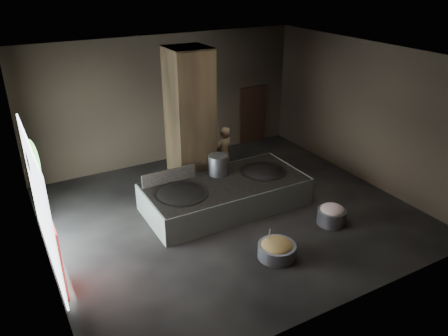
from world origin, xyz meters
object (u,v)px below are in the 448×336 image
cook (224,154)px  meat_basin (331,217)px  wok_right (263,174)px  wok_left (181,196)px  stock_pot (218,165)px  veg_basin (277,251)px  hearth_platform (225,194)px

cook → meat_basin: (1.26, -3.91, -0.71)m
cook → wok_right: bearing=93.5°
wok_left → meat_basin: 4.24m
wok_left → stock_pot: (1.50, 0.60, 0.38)m
wok_right → veg_basin: (-1.46, -2.85, -0.57)m
wok_left → stock_pot: stock_pot is taller
stock_pot → meat_basin: 3.62m
hearth_platform → stock_pot: bearing=84.7°
wok_left → wok_right: 2.80m
hearth_platform → stock_pot: (0.05, 0.55, 0.72)m
cook → meat_basin: cook is taller
hearth_platform → meat_basin: bearing=-47.1°
veg_basin → meat_basin: (2.23, 0.53, 0.04)m
cook → wok_left: bearing=22.4°
stock_pot → veg_basin: (-0.16, -3.35, -0.95)m
stock_pot → wok_right: bearing=-21.0°
wok_left → stock_pot: 1.66m
veg_basin → cook: bearing=77.7°
meat_basin → stock_pot: bearing=126.2°
wok_left → wok_right: size_ratio=1.07×
meat_basin → veg_basin: bearing=-166.7°
wok_left → cook: size_ratio=0.81×
wok_right → meat_basin: size_ratio=1.76×
wok_right → veg_basin: wok_right is taller
veg_basin → meat_basin: size_ratio=1.20×
hearth_platform → cook: bearing=62.1°
hearth_platform → wok_right: (1.35, 0.05, 0.34)m
meat_basin → wok_right: bearing=108.3°
wok_left → meat_basin: size_ratio=1.89×
hearth_platform → meat_basin: 3.12m
veg_basin → meat_basin: 2.29m
hearth_platform → stock_pot: stock_pot is taller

